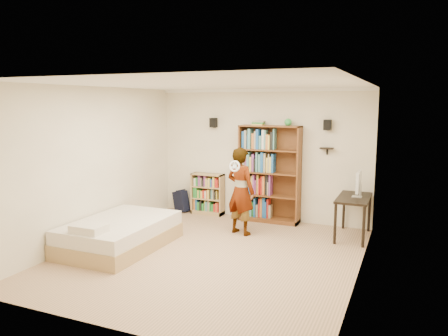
{
  "coord_description": "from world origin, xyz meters",
  "views": [
    {
      "loc": [
        2.83,
        -6.07,
        2.42
      ],
      "look_at": [
        -0.03,
        0.6,
        1.33
      ],
      "focal_mm": 35.0,
      "sensor_mm": 36.0,
      "label": 1
    }
  ],
  "objects_px": {
    "tall_bookshelf": "(269,174)",
    "low_bookshelf": "(208,194)",
    "daybed": "(120,230)",
    "computer_desk": "(353,217)",
    "person": "(241,191)"
  },
  "relations": [
    {
      "from": "low_bookshelf",
      "to": "person",
      "type": "xyz_separation_m",
      "value": [
        1.18,
        -1.07,
        0.36
      ]
    },
    {
      "from": "tall_bookshelf",
      "to": "low_bookshelf",
      "type": "xyz_separation_m",
      "value": [
        -1.41,
        0.05,
        -0.54
      ]
    },
    {
      "from": "tall_bookshelf",
      "to": "daybed",
      "type": "relative_size",
      "value": 0.98
    },
    {
      "from": "computer_desk",
      "to": "person",
      "type": "distance_m",
      "value": 2.08
    },
    {
      "from": "daybed",
      "to": "computer_desk",
      "type": "bearing_deg",
      "value": 31.06
    },
    {
      "from": "tall_bookshelf",
      "to": "computer_desk",
      "type": "xyz_separation_m",
      "value": [
        1.72,
        -0.43,
        -0.61
      ]
    },
    {
      "from": "low_bookshelf",
      "to": "person",
      "type": "height_order",
      "value": "person"
    },
    {
      "from": "low_bookshelf",
      "to": "computer_desk",
      "type": "distance_m",
      "value": 3.17
    },
    {
      "from": "daybed",
      "to": "low_bookshelf",
      "type": "bearing_deg",
      "value": 81.31
    },
    {
      "from": "low_bookshelf",
      "to": "daybed",
      "type": "relative_size",
      "value": 0.44
    },
    {
      "from": "computer_desk",
      "to": "daybed",
      "type": "bearing_deg",
      "value": -148.94
    },
    {
      "from": "person",
      "to": "computer_desk",
      "type": "bearing_deg",
      "value": -145.08
    },
    {
      "from": "tall_bookshelf",
      "to": "daybed",
      "type": "height_order",
      "value": "tall_bookshelf"
    },
    {
      "from": "tall_bookshelf",
      "to": "daybed",
      "type": "xyz_separation_m",
      "value": [
        -1.81,
        -2.56,
        -0.69
      ]
    },
    {
      "from": "tall_bookshelf",
      "to": "low_bookshelf",
      "type": "relative_size",
      "value": 2.2
    }
  ]
}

